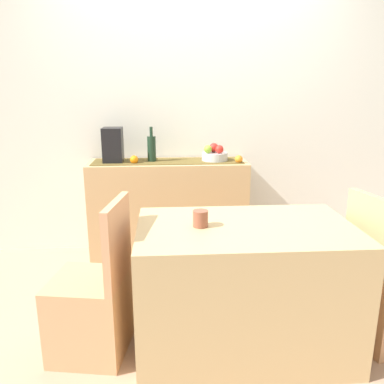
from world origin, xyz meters
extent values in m
cube|color=tan|center=(0.00, 0.00, -0.01)|extent=(6.40, 6.40, 0.02)
cube|color=silver|center=(0.00, 1.18, 1.35)|extent=(6.40, 0.06, 2.70)
cube|color=tan|center=(-0.21, 0.92, 0.43)|extent=(1.34, 0.42, 0.86)
cube|color=brown|center=(-0.21, 0.92, 0.87)|extent=(1.26, 0.32, 0.01)
cylinder|color=silver|center=(0.18, 0.92, 0.90)|extent=(0.22, 0.22, 0.07)
sphere|color=red|center=(0.18, 0.94, 0.98)|extent=(0.08, 0.08, 0.08)
sphere|color=red|center=(0.22, 0.88, 0.97)|extent=(0.07, 0.07, 0.07)
sphere|color=#84B032|center=(0.12, 0.89, 0.97)|extent=(0.07, 0.07, 0.07)
cylinder|color=#1C3423|center=(-0.35, 0.92, 0.97)|extent=(0.07, 0.07, 0.22)
cylinder|color=#1C3423|center=(-0.35, 0.92, 1.12)|extent=(0.03, 0.03, 0.08)
cube|color=black|center=(-0.67, 0.92, 1.01)|extent=(0.16, 0.18, 0.29)
sphere|color=orange|center=(-0.49, 0.84, 0.90)|extent=(0.07, 0.07, 0.07)
sphere|color=orange|center=(0.37, 0.81, 0.90)|extent=(0.07, 0.07, 0.07)
cube|color=tan|center=(0.20, -0.36, 0.37)|extent=(1.19, 0.73, 0.74)
cylinder|color=brown|center=(-0.05, -0.36, 0.79)|extent=(0.08, 0.08, 0.09)
cube|color=tan|center=(-0.67, -0.36, 0.23)|extent=(0.46, 0.46, 0.45)
cube|color=tan|center=(-0.50, -0.39, 0.68)|extent=(0.10, 0.40, 0.45)
cube|color=tan|center=(0.90, -0.40, 0.68)|extent=(0.12, 0.40, 0.45)
camera|label=1|loc=(-0.23, -2.33, 1.46)|focal=36.23mm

